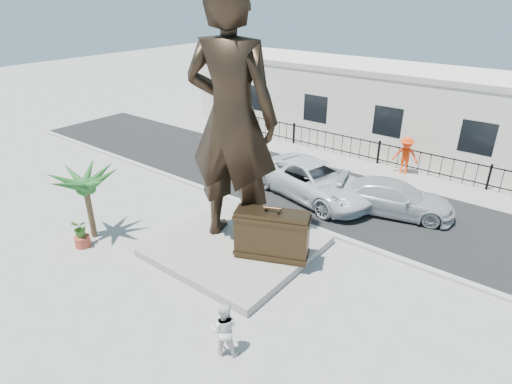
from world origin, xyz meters
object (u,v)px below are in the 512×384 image
car_white (315,180)px  suitcase (272,235)px  statue (232,120)px  tourist (224,329)px

car_white → suitcase: bearing=-151.1°
suitcase → car_white: bearing=82.3°
statue → car_white: size_ratio=1.48×
suitcase → tourist: size_ratio=1.57×
suitcase → tourist: 4.25m
tourist → car_white: car_white is taller
statue → tourist: (3.38, -4.33, -3.93)m
statue → tourist: statue is taller
car_white → tourist: bearing=-149.7°
statue → suitcase: size_ratio=3.59×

